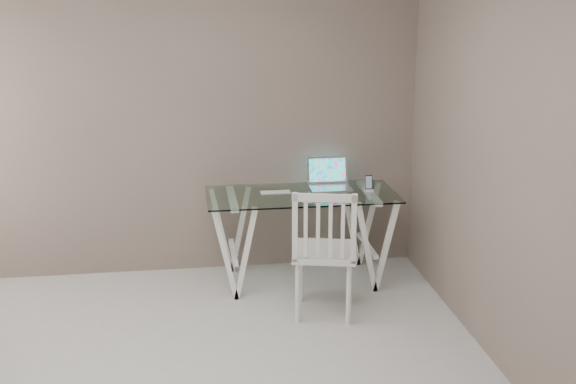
# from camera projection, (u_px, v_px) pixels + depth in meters

# --- Properties ---
(room) EXTENTS (4.50, 4.52, 2.71)m
(room) POSITION_uv_depth(u_px,v_px,m) (153.00, 116.00, 3.56)
(room) COLOR #BAB7B2
(room) RESTS_ON ground
(desk) EXTENTS (1.50, 0.70, 0.75)m
(desk) POSITION_uv_depth(u_px,v_px,m) (301.00, 237.00, 5.81)
(desk) COLOR silver
(desk) RESTS_ON ground
(chair) EXTENTS (0.53, 0.53, 0.98)m
(chair) POSITION_uv_depth(u_px,v_px,m) (324.00, 248.00, 5.12)
(chair) COLOR silver
(chair) RESTS_ON ground
(laptop) EXTENTS (0.34, 0.29, 0.23)m
(laptop) POSITION_uv_depth(u_px,v_px,m) (329.00, 180.00, 5.88)
(laptop) COLOR silver
(laptop) RESTS_ON desk
(keyboard) EXTENTS (0.25, 0.11, 0.01)m
(keyboard) POSITION_uv_depth(u_px,v_px,m) (275.00, 193.00, 5.72)
(keyboard) COLOR silver
(keyboard) RESTS_ON desk
(mouse) EXTENTS (0.11, 0.06, 0.03)m
(mouse) POSITION_uv_depth(u_px,v_px,m) (309.00, 201.00, 5.45)
(mouse) COLOR white
(mouse) RESTS_ON desk
(phone_dock) EXTENTS (0.07, 0.07, 0.13)m
(phone_dock) POSITION_uv_depth(u_px,v_px,m) (369.00, 187.00, 5.77)
(phone_dock) COLOR white
(phone_dock) RESTS_ON desk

